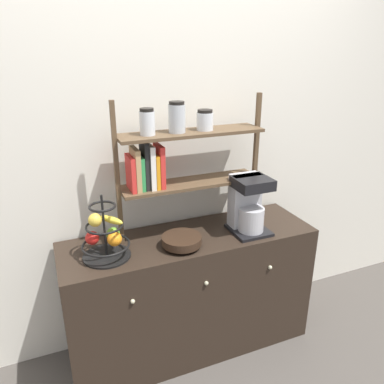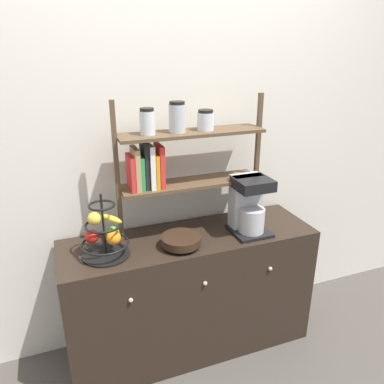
% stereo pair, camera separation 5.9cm
% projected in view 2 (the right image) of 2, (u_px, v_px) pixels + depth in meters
% --- Properties ---
extents(ground_plane, '(12.00, 12.00, 0.00)m').
position_uv_depth(ground_plane, '(203.00, 368.00, 2.26)').
color(ground_plane, '#47423D').
extents(wall_back, '(7.00, 0.05, 2.60)m').
position_uv_depth(wall_back, '(174.00, 139.00, 2.22)').
color(wall_back, silver).
rests_on(wall_back, ground_plane).
extents(sideboard, '(1.49, 0.47, 0.78)m').
position_uv_depth(sideboard, '(190.00, 293.00, 2.31)').
color(sideboard, black).
rests_on(sideboard, ground_plane).
extents(coffee_maker, '(0.21, 0.23, 0.34)m').
position_uv_depth(coffee_maker, '(249.00, 205.00, 2.18)').
color(coffee_maker, black).
rests_on(coffee_maker, sideboard).
extents(fruit_stand, '(0.25, 0.25, 0.35)m').
position_uv_depth(fruit_stand, '(105.00, 235.00, 1.94)').
color(fruit_stand, black).
rests_on(fruit_stand, sideboard).
extents(wooden_bowl, '(0.22, 0.22, 0.06)m').
position_uv_depth(wooden_bowl, '(181.00, 241.00, 2.05)').
color(wooden_bowl, black).
rests_on(wooden_bowl, sideboard).
extents(shelf_hutch, '(0.86, 0.20, 0.79)m').
position_uv_depth(shelf_hutch, '(173.00, 154.00, 2.04)').
color(shelf_hutch, brown).
rests_on(shelf_hutch, sideboard).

